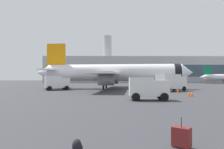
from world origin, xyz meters
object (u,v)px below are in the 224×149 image
(rolling_suitcase, at_px, (181,137))
(traveller_backpack, at_px, (77,146))
(airplane_at_gate, at_px, (113,73))
(cargo_van, at_px, (148,87))
(fuel_truck, at_px, (171,82))
(safety_cone_near, at_px, (189,94))
(safety_cone_far, at_px, (178,91))
(service_truck, at_px, (57,82))
(safety_cone_mid, at_px, (192,94))

(rolling_suitcase, distance_m, traveller_backpack, 3.77)
(airplane_at_gate, relative_size, cargo_van, 8.01)
(airplane_at_gate, relative_size, rolling_suitcase, 32.51)
(rolling_suitcase, bearing_deg, fuel_truck, 74.19)
(safety_cone_near, relative_size, safety_cone_far, 0.93)
(service_truck, xyz_separation_m, safety_cone_mid, (22.03, -14.81, -1.23))
(cargo_van, height_order, safety_cone_near, cargo_van)
(safety_cone_mid, bearing_deg, service_truck, 146.09)
(service_truck, relative_size, cargo_van, 1.18)
(traveller_backpack, bearing_deg, airplane_at_gate, 87.30)
(airplane_at_gate, bearing_deg, safety_cone_near, -62.75)
(airplane_at_gate, distance_m, fuel_truck, 13.85)
(service_truck, distance_m, safety_cone_mid, 26.57)
(fuel_truck, bearing_deg, airplane_at_gate, 142.43)
(cargo_van, relative_size, safety_cone_near, 5.80)
(airplane_at_gate, bearing_deg, fuel_truck, -37.57)
(rolling_suitcase, bearing_deg, safety_cone_near, 68.54)
(airplane_at_gate, xyz_separation_m, safety_cone_mid, (10.52, -19.26, -3.28))
(cargo_van, bearing_deg, airplane_at_gate, 98.49)
(traveller_backpack, bearing_deg, rolling_suitcase, 8.32)
(rolling_suitcase, bearing_deg, safety_cone_mid, 67.60)
(service_truck, height_order, safety_cone_near, service_truck)
(safety_cone_far, bearing_deg, cargo_van, -122.47)
(safety_cone_near, distance_m, safety_cone_mid, 0.53)
(airplane_at_gate, height_order, traveller_backpack, airplane_at_gate)
(safety_cone_far, height_order, traveller_backpack, safety_cone_far)
(fuel_truck, distance_m, safety_cone_far, 5.06)
(safety_cone_near, bearing_deg, fuel_truck, 85.65)
(rolling_suitcase, relative_size, traveller_backpack, 2.29)
(fuel_truck, relative_size, rolling_suitcase, 5.78)
(airplane_at_gate, bearing_deg, traveller_backpack, -92.70)
(cargo_van, bearing_deg, rolling_suitcase, -96.31)
(safety_cone_near, bearing_deg, service_truck, 145.11)
(service_truck, distance_m, cargo_van, 24.81)
(safety_cone_far, bearing_deg, rolling_suitcase, -107.82)
(fuel_truck, height_order, safety_cone_mid, fuel_truck)
(airplane_at_gate, relative_size, safety_cone_near, 46.43)
(cargo_van, height_order, safety_cone_mid, cargo_van)
(service_truck, bearing_deg, safety_cone_mid, -33.91)
(fuel_truck, relative_size, safety_cone_near, 8.26)
(safety_cone_far, distance_m, rolling_suitcase, 28.55)
(fuel_truck, bearing_deg, cargo_van, -114.78)
(cargo_van, bearing_deg, fuel_truck, 65.22)
(airplane_at_gate, xyz_separation_m, traveller_backpack, (-1.93, -40.95, -3.42))
(service_truck, relative_size, traveller_backpack, 11.00)
(cargo_van, height_order, rolling_suitcase, cargo_van)
(service_truck, height_order, safety_cone_mid, service_truck)
(service_truck, height_order, fuel_truck, fuel_truck)
(safety_cone_near, height_order, safety_cone_mid, safety_cone_near)
(safety_cone_far, xyz_separation_m, traveller_backpack, (-12.46, -27.72, -0.18))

